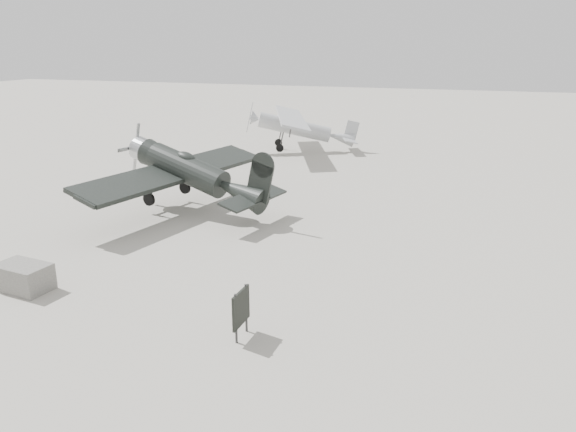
{
  "coord_description": "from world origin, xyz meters",
  "views": [
    {
      "loc": [
        7.05,
        -14.82,
        7.54
      ],
      "look_at": [
        0.99,
        3.46,
        1.5
      ],
      "focal_mm": 35.0,
      "sensor_mm": 36.0,
      "label": 1
    }
  ],
  "objects_px": {
    "lowwing_monoplane": "(194,173)",
    "equipment_block": "(24,277)",
    "highwing_monoplane": "(299,125)",
    "sign_board": "(241,309)"
  },
  "relations": [
    {
      "from": "highwing_monoplane",
      "to": "sign_board",
      "type": "xyz_separation_m",
      "value": [
        6.26,
        -25.26,
        -1.08
      ]
    },
    {
      "from": "lowwing_monoplane",
      "to": "equipment_block",
      "type": "xyz_separation_m",
      "value": [
        -1.3,
        -9.15,
        -1.44
      ]
    },
    {
      "from": "equipment_block",
      "to": "sign_board",
      "type": "relative_size",
      "value": 1.22
    },
    {
      "from": "highwing_monoplane",
      "to": "equipment_block",
      "type": "xyz_separation_m",
      "value": [
        -1.42,
        -24.66,
        -1.49
      ]
    },
    {
      "from": "equipment_block",
      "to": "sign_board",
      "type": "xyz_separation_m",
      "value": [
        7.68,
        -0.6,
        0.41
      ]
    },
    {
      "from": "highwing_monoplane",
      "to": "sign_board",
      "type": "bearing_deg",
      "value": -97.7
    },
    {
      "from": "lowwing_monoplane",
      "to": "highwing_monoplane",
      "type": "xyz_separation_m",
      "value": [
        0.12,
        15.52,
        0.05
      ]
    },
    {
      "from": "lowwing_monoplane",
      "to": "equipment_block",
      "type": "relative_size",
      "value": 6.46
    },
    {
      "from": "equipment_block",
      "to": "highwing_monoplane",
      "type": "bearing_deg",
      "value": 86.7
    },
    {
      "from": "equipment_block",
      "to": "sign_board",
      "type": "distance_m",
      "value": 7.71
    }
  ]
}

